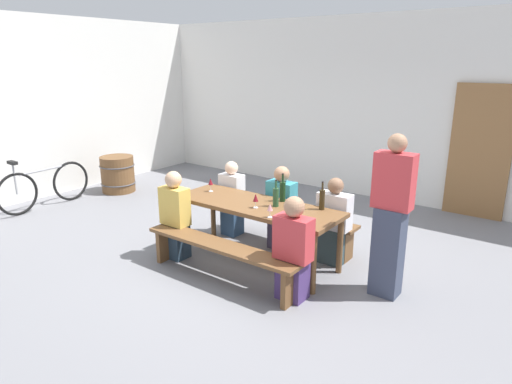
# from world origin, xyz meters

# --- Properties ---
(ground_plane) EXTENTS (24.00, 24.00, 0.00)m
(ground_plane) POSITION_xyz_m (0.00, 0.00, 0.00)
(ground_plane) COLOR slate
(back_wall) EXTENTS (14.00, 0.20, 3.20)m
(back_wall) POSITION_xyz_m (0.00, 3.59, 1.60)
(back_wall) COLOR silver
(back_wall) RESTS_ON ground
(side_wall) EXTENTS (0.20, 7.58, 3.20)m
(side_wall) POSITION_xyz_m (-4.86, 0.00, 1.60)
(side_wall) COLOR silver
(side_wall) RESTS_ON ground
(wooden_door) EXTENTS (0.90, 0.06, 2.10)m
(wooden_door) POSITION_xyz_m (1.80, 3.45, 1.05)
(wooden_door) COLOR olive
(wooden_door) RESTS_ON ground
(tasting_table) EXTENTS (2.15, 0.75, 0.75)m
(tasting_table) POSITION_xyz_m (0.00, 0.00, 0.67)
(tasting_table) COLOR brown
(tasting_table) RESTS_ON ground
(bench_near) EXTENTS (2.05, 0.30, 0.45)m
(bench_near) POSITION_xyz_m (0.00, -0.67, 0.36)
(bench_near) COLOR brown
(bench_near) RESTS_ON ground
(bench_far) EXTENTS (2.05, 0.30, 0.45)m
(bench_far) POSITION_xyz_m (0.00, 0.67, 0.36)
(bench_far) COLOR brown
(bench_far) RESTS_ON ground
(wine_bottle_0) EXTENTS (0.07, 0.07, 0.33)m
(wine_bottle_0) POSITION_xyz_m (0.25, 0.06, 0.87)
(wine_bottle_0) COLOR #234C2D
(wine_bottle_0) RESTS_ON tasting_table
(wine_bottle_1) EXTENTS (0.07, 0.07, 0.36)m
(wine_bottle_1) POSITION_xyz_m (0.20, 0.28, 0.88)
(wine_bottle_1) COLOR #143319
(wine_bottle_1) RESTS_ON tasting_table
(wine_bottle_2) EXTENTS (0.07, 0.07, 0.34)m
(wine_bottle_2) POSITION_xyz_m (0.75, 0.29, 0.88)
(wine_bottle_2) COLOR #332814
(wine_bottle_2) RESTS_ON tasting_table
(wine_glass_0) EXTENTS (0.06, 0.06, 0.18)m
(wine_glass_0) POSITION_xyz_m (-0.80, 0.07, 0.88)
(wine_glass_0) COLOR silver
(wine_glass_0) RESTS_ON tasting_table
(wine_glass_1) EXTENTS (0.06, 0.06, 0.17)m
(wine_glass_1) POSITION_xyz_m (0.09, -0.13, 0.87)
(wine_glass_1) COLOR silver
(wine_glass_1) RESTS_ON tasting_table
(wine_glass_2) EXTENTS (0.07, 0.07, 0.16)m
(wine_glass_2) POSITION_xyz_m (0.42, -0.31, 0.86)
(wine_glass_2) COLOR silver
(wine_glass_2) RESTS_ON tasting_table
(seated_guest_near_0) EXTENTS (0.37, 0.24, 1.13)m
(seated_guest_near_0) POSITION_xyz_m (-0.87, -0.52, 0.54)
(seated_guest_near_0) COLOR #263747
(seated_guest_near_0) RESTS_ON ground
(seated_guest_near_1) EXTENTS (0.39, 0.24, 1.13)m
(seated_guest_near_1) POSITION_xyz_m (0.87, -0.52, 0.54)
(seated_guest_near_1) COLOR #47326B
(seated_guest_near_1) RESTS_ON ground
(seated_guest_far_0) EXTENTS (0.34, 0.24, 1.08)m
(seated_guest_far_0) POSITION_xyz_m (-0.82, 0.52, 0.51)
(seated_guest_far_0) COLOR navy
(seated_guest_far_0) RESTS_ON ground
(seated_guest_far_1) EXTENTS (0.38, 0.24, 1.12)m
(seated_guest_far_1) POSITION_xyz_m (0.03, 0.52, 0.54)
(seated_guest_far_1) COLOR #3E354A
(seated_guest_far_1) RESTS_ON ground
(seated_guest_far_2) EXTENTS (0.41, 0.24, 1.09)m
(seated_guest_far_2) POSITION_xyz_m (0.80, 0.52, 0.51)
(seated_guest_far_2) COLOR #314245
(seated_guest_far_2) RESTS_ON ground
(standing_host) EXTENTS (0.40, 0.24, 1.75)m
(standing_host) POSITION_xyz_m (1.62, 0.15, 0.85)
(standing_host) COLOR #384055
(standing_host) RESTS_ON ground
(wine_barrel) EXTENTS (0.65, 0.65, 0.68)m
(wine_barrel) POSITION_xyz_m (-3.98, 0.93, 0.34)
(wine_barrel) COLOR brown
(wine_barrel) RESTS_ON ground
(parked_bicycle_0) EXTENTS (0.20, 1.69, 0.90)m
(parked_bicycle_0) POSITION_xyz_m (-4.16, -0.42, 0.37)
(parked_bicycle_0) COLOR black
(parked_bicycle_0) RESTS_ON ground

